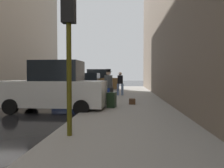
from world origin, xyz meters
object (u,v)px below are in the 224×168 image
Objects in this scene: pedestrian_with_beanie at (108,85)px; duffel_bag at (132,101)px; parked_bronze_suv at (96,81)px; fire_hydrant at (110,89)px; traffic_light at (69,27)px; parked_blue_sedan at (84,86)px; rolling_suitcase at (112,100)px; pedestrian_in_jeans at (120,82)px; parked_white_van at (54,88)px.

duffel_bag is (1.18, 0.41, -0.85)m from pedestrian_with_beanie.
parked_bronze_suv is 6.60× the size of fire_hydrant.
parked_blue_sedan is at bearing 99.79° from traffic_light.
parked_bronze_suv reaches higher than pedestrian_with_beanie.
parked_bronze_suv is 17.43m from traffic_light.
fire_hydrant is 0.68× the size of rolling_suitcase.
parked_bronze_suv is at bearing 101.42° from rolling_suitcase.
fire_hydrant is at bearing 93.90° from pedestrian_with_beanie.
parked_bronze_suv is 6.79m from pedestrian_in_jeans.
traffic_light is 5.33m from rolling_suitcase.
duffel_bag is at bearing -76.24° from fire_hydrant.
fire_hydrant is at bearing 103.76° from duffel_bag.
parked_bronze_suv reaches higher than rolling_suitcase.
parked_blue_sedan is at bearing -130.95° from fire_hydrant.
parked_bronze_suv is at bearing 96.13° from traffic_light.
duffel_bag is (3.48, -4.76, -0.56)m from parked_blue_sedan.
duffel_bag is at bearing 51.43° from rolling_suitcase.
parked_white_van reaches higher than fire_hydrant.
pedestrian_in_jeans is 1.64× the size of rolling_suitcase.
pedestrian_with_beanie is at bearing -86.10° from fire_hydrant.
traffic_light is 3.46× the size of rolling_suitcase.
parked_blue_sedan is (0.00, 6.43, -0.18)m from parked_white_van.
fire_hydrant is 0.40× the size of pedestrian_with_beanie.
parked_bronze_suv is at bearing 113.29° from pedestrian_in_jeans.
pedestrian_with_beanie is (0.44, 5.58, -1.62)m from traffic_light.
parked_bronze_suv is at bearing 90.00° from parked_blue_sedan.
rolling_suitcase is at bearing -74.55° from pedestrian_with_beanie.
pedestrian_with_beanie reaches higher than pedestrian_in_jeans.
pedestrian_in_jeans is (2.68, 6.70, 0.07)m from parked_white_van.
parked_bronze_suv is 1.29× the size of traffic_light.
traffic_light is 8.18× the size of duffel_bag.
pedestrian_with_beanie reaches higher than parked_blue_sedan.
parked_white_van is 2.62× the size of pedestrian_with_beanie.
parked_bronze_suv is at bearing 107.16° from duffel_bag.
parked_blue_sedan reaches higher than duffel_bag.
pedestrian_in_jeans is (0.88, -1.81, 0.61)m from fire_hydrant.
parked_blue_sedan is 2.47× the size of pedestrian_in_jeans.
parked_white_van is 1.10× the size of parked_blue_sedan.
parked_blue_sedan is at bearing -174.24° from pedestrian_in_jeans.
pedestrian_with_beanie is 1.51m from duffel_bag.
fire_hydrant is (1.80, 8.51, -0.54)m from parked_white_van.
parked_white_van is at bearing -111.83° from pedestrian_in_jeans.
traffic_light is at bearing -94.55° from pedestrian_with_beanie.
pedestrian_with_beanie is 1.71× the size of rolling_suitcase.
parked_bronze_suv is 4.81m from fire_hydrant.
rolling_suitcase is at bearing -91.52° from pedestrian_in_jeans.
rolling_suitcase is at bearing 10.45° from parked_white_van.
parked_white_van is 1.29× the size of traffic_light.
traffic_light reaches higher than rolling_suitcase.
fire_hydrant is at bearing 95.07° from rolling_suitcase.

